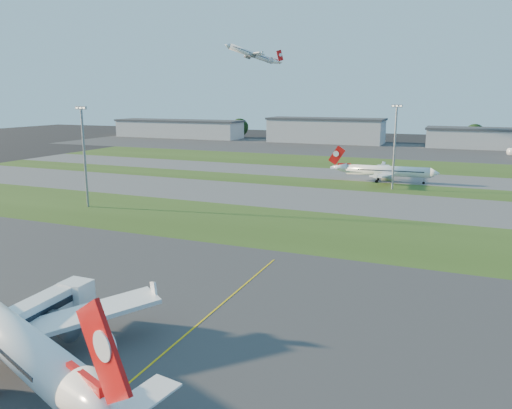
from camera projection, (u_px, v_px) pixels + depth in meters
The scene contains 21 objects.
ground at pixel (153, 326), 62.62m from camera, with size 700.00×700.00×0.00m, color black.
apron_near at pixel (153, 326), 62.62m from camera, with size 300.00×70.00×0.01m, color #333335.
grass_strip_a at pixel (288, 228), 109.56m from camera, with size 300.00×34.00×0.01m, color #2F4617.
taxiway_a at pixel (326, 199), 139.36m from camera, with size 300.00×32.00×0.01m, color #515154.
grass_strip_b at pixel (346, 185), 161.93m from camera, with size 300.00×18.00×0.01m, color #2F4617.
taxiway_b at pixel (359, 175), 181.79m from camera, with size 300.00×26.00×0.01m, color #515154.
grass_strip_c at pixel (374, 164), 211.59m from camera, with size 300.00×40.00×0.01m, color #2F4617.
apron_far at pixel (393, 150), 265.76m from camera, with size 400.00×80.00×0.01m, color #333335.
yellow_line at pixel (188, 333), 60.75m from camera, with size 0.25×60.00×0.02m, color gold.
airliner_parked at pixel (6, 334), 51.14m from camera, with size 38.20×32.38×12.53m.
airliner_taxiing at pixel (386, 171), 166.77m from camera, with size 33.66×28.50×10.50m.
airliner_departing at pixel (252, 54), 280.27m from camera, with size 26.22×22.97×10.08m.
light_mast_west at pixel (84, 150), 126.96m from camera, with size 3.20×0.70×25.80m.
light_mast_centre at pixel (395, 141), 151.37m from camera, with size 3.20×0.70×25.80m.
hangar_far_west at pixel (179, 129), 347.58m from camera, with size 91.80×23.00×12.20m.
hangar_west at pixel (326, 130), 308.03m from camera, with size 71.40×23.00×15.20m.
hangar_east at pixel (505, 139), 271.10m from camera, with size 81.60×23.00×11.20m.
tree_far_west at pixel (142, 126), 374.19m from camera, with size 11.00×11.00×12.00m.
tree_west at pixel (240, 127), 345.96m from camera, with size 12.10×12.10×13.20m.
tree_mid_west at pixel (369, 133), 309.00m from camera, with size 9.90×9.90×10.80m.
tree_mid_east at pixel (475, 134), 289.09m from camera, with size 11.55×11.55×12.60m.
Camera 1 is at (34.08, -48.59, 28.28)m, focal length 35.00 mm.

